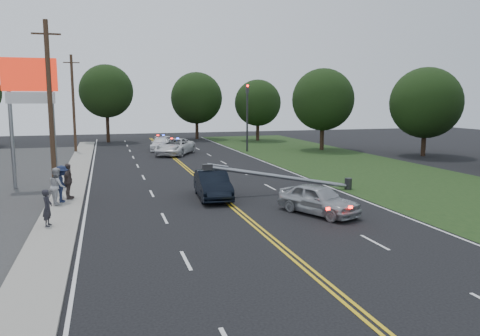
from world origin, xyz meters
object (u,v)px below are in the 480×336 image
object	(u,v)px
pylon_sign	(30,91)
utility_pole_far	(73,103)
crashed_sedan	(213,185)
bystander_d	(68,181)
bystander_a	(47,208)
fallen_streetlight	(289,178)
emergency_b	(161,144)
bystander_c	(62,184)
emergency_a	(175,147)
bystander_b	(57,186)
traffic_signal	(247,112)
utility_pole_mid	(50,107)
waiting_sedan	(318,199)

from	to	relation	value
pylon_sign	utility_pole_far	world-z (taller)	utility_pole_far
crashed_sedan	bystander_d	world-z (taller)	bystander_d
bystander_a	fallen_streetlight	bearing A→B (deg)	-61.22
emergency_b	bystander_d	distance (m)	25.60
pylon_sign	bystander_c	size ratio (longest dim) A/B	4.09
fallen_streetlight	emergency_a	bearing A→B (deg)	100.03
emergency_b	bystander_b	distance (m)	26.88
emergency_a	bystander_c	bearing A→B (deg)	-86.15
bystander_d	bystander_a	bearing A→B (deg)	-170.95
traffic_signal	bystander_a	size ratio (longest dim) A/B	4.41
emergency_a	utility_pole_mid	bearing A→B (deg)	-92.11
bystander_d	bystander_c	bearing A→B (deg)	173.63
bystander_b	utility_pole_far	bearing A→B (deg)	-14.03
bystander_a	bystander_d	xyz separation A→B (m)	(0.47, 5.58, 0.18)
utility_pole_mid	bystander_d	xyz separation A→B (m)	(0.97, -2.76, -3.99)
traffic_signal	crashed_sedan	world-z (taller)	traffic_signal
pylon_sign	emergency_a	world-z (taller)	pylon_sign
traffic_signal	crashed_sedan	size ratio (longest dim) A/B	1.51
utility_pole_far	bystander_b	xyz separation A→B (m)	(0.51, -25.96, -4.01)
traffic_signal	bystander_a	world-z (taller)	traffic_signal
traffic_signal	fallen_streetlight	xyz separation A→B (m)	(-4.11, -22.00, -3.29)
bystander_d	pylon_sign	bearing A→B (deg)	39.34
fallen_streetlight	bystander_d	bearing A→B (deg)	174.32
pylon_sign	bystander_d	bearing A→B (deg)	-64.56
utility_pole_far	emergency_a	distance (m)	11.66
waiting_sedan	bystander_c	distance (m)	13.38
utility_pole_mid	utility_pole_far	bearing A→B (deg)	90.00
bystander_b	utility_pole_mid	bearing A→B (deg)	-7.83
crashed_sedan	bystander_a	size ratio (longest dim) A/B	2.93
utility_pole_mid	crashed_sedan	xyz separation A→B (m)	(8.67, -4.23, -4.31)
pylon_sign	bystander_a	bearing A→B (deg)	-80.17
fallen_streetlight	emergency_b	world-z (taller)	fallen_streetlight
emergency_b	bystander_b	world-z (taller)	bystander_b
bystander_a	bystander_b	bearing A→B (deg)	9.93
fallen_streetlight	bystander_d	size ratio (longest dim) A/B	4.78
emergency_a	bystander_d	size ratio (longest dim) A/B	2.98
crashed_sedan	bystander_d	xyz separation A→B (m)	(-7.71, 1.46, 0.33)
emergency_b	bystander_a	size ratio (longest dim) A/B	3.04
utility_pole_mid	emergency_a	xyz separation A→B (m)	(9.66, 17.06, -4.27)
utility_pole_far	waiting_sedan	bearing A→B (deg)	-67.76
fallen_streetlight	emergency_a	world-z (taller)	fallen_streetlight
crashed_sedan	bystander_c	distance (m)	8.01
bystander_d	fallen_streetlight	bearing A→B (deg)	-81.78
utility_pole_mid	emergency_b	bearing A→B (deg)	67.88
fallen_streetlight	emergency_b	size ratio (longest dim) A/B	1.93
emergency_a	bystander_c	distance (m)	22.41
waiting_sedan	bystander_c	world-z (taller)	bystander_c
fallen_streetlight	bystander_a	size ratio (longest dim) A/B	5.85
crashed_sedan	utility_pole_far	bearing A→B (deg)	112.25
emergency_a	emergency_b	size ratio (longest dim) A/B	1.20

